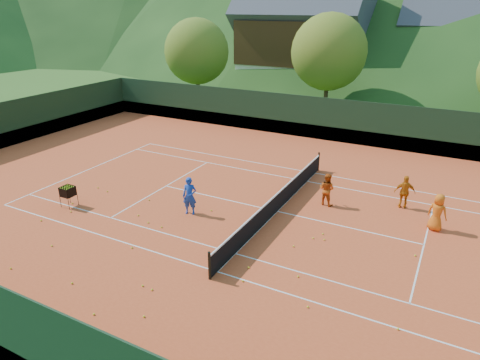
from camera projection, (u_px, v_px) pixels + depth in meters
The scene contains 42 objects.
ground at pixel (277, 212), 19.91m from camera, with size 400.00×400.00×0.00m, color #2A5019.
clay_court at pixel (277, 212), 19.91m from camera, with size 40.00×24.00×0.02m, color #C5441F.
coach at pixel (190, 196), 19.38m from camera, with size 0.64×0.42×1.76m, color #1A3FAA.
student_a at pixel (327, 189), 20.31m from camera, with size 0.77×0.60×1.58m, color #CA4E12.
student_b at pixel (405, 192), 19.97m from camera, with size 0.94×0.39×1.61m, color orange.
student_c at pixel (437, 212), 17.99m from camera, with size 0.80×0.52×1.64m, color orange.
tennis_ball_0 at pixel (148, 222), 18.82m from camera, with size 0.07×0.07×0.07m, color #D6E926.
tennis_ball_1 at pixel (11, 268), 15.55m from camera, with size 0.07×0.07×0.07m, color #D6E926.
tennis_ball_2 at pixel (144, 317), 13.16m from camera, with size 0.07×0.07×0.07m, color #D6E926.
tennis_ball_3 at pixel (398, 329), 12.66m from camera, with size 0.07×0.07×0.07m, color #D6E926.
tennis_ball_4 at pixel (72, 203), 20.62m from camera, with size 0.07×0.07×0.07m, color #D6E926.
tennis_ball_5 at pixel (298, 276), 15.09m from camera, with size 0.07×0.07×0.07m, color #D6E926.
tennis_ball_6 at pixel (72, 283), 14.73m from camera, with size 0.07×0.07×0.07m, color #D6E926.
tennis_ball_7 at pixel (41, 221), 18.98m from camera, with size 0.07×0.07×0.07m, color #D6E926.
tennis_ball_8 at pixel (249, 268), 15.60m from camera, with size 0.07×0.07×0.07m, color #D6E926.
tennis_ball_9 at pixel (52, 246), 17.01m from camera, with size 0.07×0.07×0.07m, color #D6E926.
tennis_ball_10 at pixel (313, 238), 17.57m from camera, with size 0.07×0.07×0.07m, color #D6E926.
tennis_ball_11 at pixel (143, 286), 14.59m from camera, with size 0.07×0.07×0.07m, color #D6E926.
tennis_ball_12 at pixel (243, 281), 14.85m from camera, with size 0.07×0.07×0.07m, color #D6E926.
tennis_ball_13 at pixel (107, 191), 21.93m from camera, with size 0.07×0.07×0.07m, color #D6E926.
tennis_ball_14 at pixel (94, 314), 13.26m from camera, with size 0.07×0.07×0.07m, color #D6E926.
tennis_ball_15 at pixel (211, 210), 19.91m from camera, with size 0.07×0.07×0.07m, color #D6E926.
tennis_ball_16 at pixel (415, 256), 16.35m from camera, with size 0.07×0.07×0.07m, color #D6E926.
tennis_ball_17 at pixel (152, 290), 14.39m from camera, with size 0.07×0.07×0.07m, color #D6E926.
tennis_ball_18 at pixel (323, 234), 17.88m from camera, with size 0.07×0.07×0.07m, color #D6E926.
tennis_ball_19 at pixel (308, 307), 13.58m from camera, with size 0.07×0.07×0.07m, color #D6E926.
tennis_ball_20 at pixel (138, 215), 19.45m from camera, with size 0.07×0.07×0.07m, color #D6E926.
tennis_ball_21 at pixel (294, 246), 16.97m from camera, with size 0.07×0.07×0.07m, color #D6E926.
tennis_ball_22 at pixel (71, 212), 19.79m from camera, with size 0.07×0.07×0.07m, color #D6E926.
tennis_ball_23 at pixel (324, 240), 17.44m from camera, with size 0.07×0.07×0.07m, color #D6E926.
tennis_ball_24 at pixel (162, 227), 18.43m from camera, with size 0.07×0.07×0.07m, color #D6E926.
tennis_ball_25 at pixel (132, 248), 16.86m from camera, with size 0.07×0.07×0.07m, color #D6E926.
tennis_ball_26 at pixel (98, 188), 22.38m from camera, with size 0.07×0.07×0.07m, color #D6E926.
tennis_ball_27 at pixel (149, 200), 20.98m from camera, with size 0.07×0.07×0.07m, color #D6E926.
court_lines at pixel (277, 211), 19.90m from camera, with size 23.83×11.03×0.00m.
tennis_net at pixel (277, 202), 19.71m from camera, with size 0.10×12.07×1.10m.
perimeter_fence at pixel (278, 187), 19.43m from camera, with size 40.40×24.24×3.00m.
ball_hopper at pixel (68, 192), 20.14m from camera, with size 0.57×0.57×1.00m.
chalet_left at pixel (303, 37), 46.59m from camera, with size 13.80×9.93×12.92m.
chalet_mid at pixel (466, 46), 43.22m from camera, with size 12.65×8.82×11.45m.
tree_a at pixel (197, 51), 39.66m from camera, with size 6.00×6.00×7.88m.
tree_b at pixel (329, 52), 36.00m from camera, with size 6.40×6.40×8.40m.
Camera 1 is at (6.78, -16.59, 8.97)m, focal length 32.00 mm.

